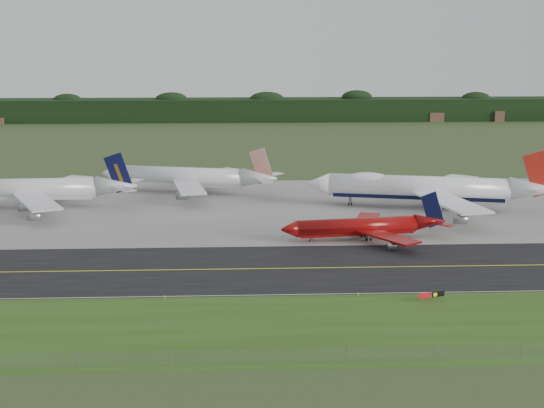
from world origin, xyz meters
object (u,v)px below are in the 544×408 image
(jet_ba_747, at_px, (427,188))
(jet_star_tail, at_px, (188,177))
(taxiway_sign, at_px, (432,295))
(jet_navy_gold, at_px, (31,190))
(jet_red_737, at_px, (366,227))

(jet_ba_747, bearing_deg, jet_star_tail, 159.57)
(jet_ba_747, bearing_deg, taxiway_sign, -103.15)
(jet_star_tail, distance_m, taxiway_sign, 105.92)
(jet_navy_gold, bearing_deg, jet_red_737, -23.88)
(jet_navy_gold, bearing_deg, jet_star_tail, 23.50)
(jet_ba_747, height_order, jet_navy_gold, jet_ba_747)
(jet_navy_gold, bearing_deg, jet_ba_747, -3.45)
(jet_red_737, bearing_deg, jet_ba_747, 55.18)
(jet_ba_747, height_order, jet_star_tail, jet_ba_747)
(jet_star_tail, bearing_deg, taxiway_sign, -63.91)
(jet_navy_gold, relative_size, jet_star_tail, 1.07)
(jet_red_737, height_order, jet_navy_gold, jet_navy_gold)
(jet_navy_gold, relative_size, taxiway_sign, 11.96)
(jet_ba_747, xyz_separation_m, jet_star_tail, (-63.26, 23.57, -0.87))
(jet_ba_747, xyz_separation_m, jet_red_737, (-20.98, -30.17, -2.68))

